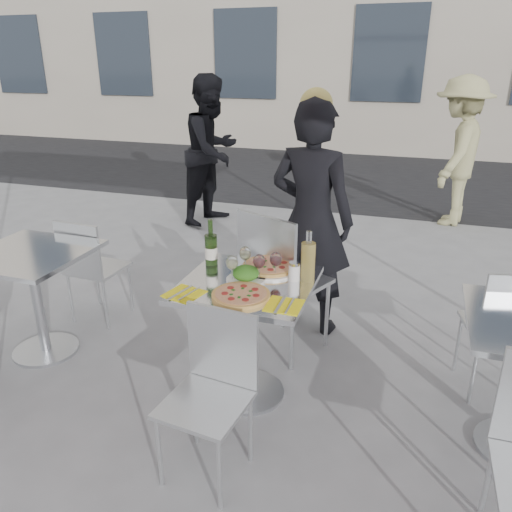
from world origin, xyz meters
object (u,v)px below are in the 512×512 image
(side_chair_lfar, at_px, (90,263))
(pedestrian_b, at_px, (458,152))
(side_chair_rfar, at_px, (508,324))
(pizza_far, at_px, (270,267))
(wineglass_red_a, at_px, (259,262))
(napkin_right, at_px, (284,305))
(pedestrian_a, at_px, (212,151))
(side_table_left, at_px, (34,281))
(wine_bottle, at_px, (211,249))
(sugar_shaker, at_px, (294,271))
(salad_plate, at_px, (246,274))
(napkin_left, at_px, (184,293))
(main_table, at_px, (248,315))
(pizza_near, at_px, (241,295))
(woman_diner, at_px, (311,220))
(wineglass_white_b, at_px, (245,254))
(chair_near, at_px, (213,381))
(chair_far, at_px, (278,273))
(wineglass_red_b, at_px, (276,260))
(wineglass_white_a, at_px, (232,263))
(carafe, at_px, (308,260))

(side_chair_lfar, relative_size, pedestrian_b, 0.47)
(side_chair_rfar, xyz_separation_m, pizza_far, (-1.36, -0.22, 0.26))
(wineglass_red_a, bearing_deg, side_chair_lfar, 163.24)
(napkin_right, bearing_deg, pedestrian_a, 117.87)
(side_table_left, distance_m, pizza_far, 1.60)
(pedestrian_b, bearing_deg, wine_bottle, -8.37)
(wine_bottle, bearing_deg, pedestrian_b, 68.63)
(sugar_shaker, bearing_deg, salad_plate, -160.65)
(side_chair_lfar, relative_size, napkin_left, 3.85)
(main_table, bearing_deg, pedestrian_a, 116.09)
(pedestrian_a, height_order, napkin_right, pedestrian_a)
(pizza_near, relative_size, pizza_far, 0.86)
(woman_diner, distance_m, wineglass_red_a, 0.91)
(side_table_left, bearing_deg, side_chair_lfar, 81.30)
(pizza_near, distance_m, sugar_shaker, 0.36)
(side_table_left, bearing_deg, wineglass_white_b, 5.35)
(side_table_left, bearing_deg, side_chair_rfar, 8.49)
(woman_diner, bearing_deg, chair_near, 95.80)
(pedestrian_a, relative_size, wineglass_white_b, 11.18)
(pedestrian_a, bearing_deg, napkin_left, -144.64)
(chair_far, height_order, side_chair_lfar, chair_far)
(wineglass_white_b, bearing_deg, side_table_left, -174.65)
(wineglass_red_b, bearing_deg, napkin_left, -138.83)
(pizza_far, height_order, wineglass_white_a, wineglass_white_a)
(side_chair_lfar, xyz_separation_m, pedestrian_b, (2.67, 3.55, 0.39))
(woman_diner, relative_size, sugar_shaker, 15.81)
(side_chair_lfar, xyz_separation_m, carafe, (1.74, -0.35, 0.38))
(side_table_left, bearing_deg, chair_far, 17.76)
(sugar_shaker, bearing_deg, napkin_left, -144.91)
(wineglass_white_b, bearing_deg, pedestrian_a, 116.17)
(salad_plate, distance_m, wineglass_red_b, 0.19)
(side_table_left, relative_size, carafe, 2.59)
(side_chair_rfar, distance_m, salad_plate, 1.52)
(pedestrian_b, height_order, pizza_far, pedestrian_b)
(chair_far, xyz_separation_m, napkin_left, (-0.31, -0.74, 0.15))
(napkin_left, bearing_deg, wineglass_white_a, 63.87)
(salad_plate, bearing_deg, pedestrian_a, 115.99)
(side_chair_rfar, height_order, pizza_near, side_chair_rfar)
(side_chair_rfar, xyz_separation_m, wineglass_white_b, (-1.48, -0.30, 0.36))
(side_table_left, distance_m, carafe, 1.84)
(side_table_left, relative_size, side_chair_lfar, 0.91)
(woman_diner, relative_size, pizza_far, 4.73)
(wineglass_white_a, relative_size, wineglass_red_a, 1.00)
(wineglass_white_a, bearing_deg, woman_diner, 76.44)
(pedestrian_a, bearing_deg, wineglass_white_a, -140.48)
(salad_plate, xyz_separation_m, napkin_left, (-0.25, -0.27, -0.03))
(carafe, relative_size, wineglass_red_b, 1.84)
(wineglass_white_a, distance_m, napkin_left, 0.31)
(sugar_shaker, bearing_deg, chair_far, 117.69)
(pizza_far, bearing_deg, woman_diner, 83.41)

